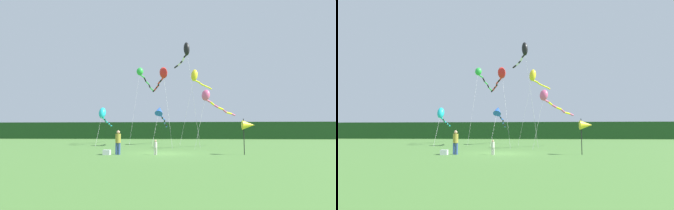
{
  "view_description": "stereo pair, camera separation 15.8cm",
  "coord_description": "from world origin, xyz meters",
  "views": [
    {
      "loc": [
        1.83,
        -20.39,
        1.66
      ],
      "look_at": [
        0.0,
        6.0,
        4.47
      ],
      "focal_mm": 27.49,
      "sensor_mm": 36.0,
      "label": 1
    },
    {
      "loc": [
        1.99,
        -20.38,
        1.66
      ],
      "look_at": [
        0.0,
        6.0,
        4.47
      ],
      "focal_mm": 27.49,
      "sensor_mm": 36.0,
      "label": 2
    }
  ],
  "objects": [
    {
      "name": "ground_plane",
      "position": [
        0.0,
        0.0,
        0.0
      ],
      "size": [
        120.0,
        120.0,
        0.0
      ],
      "primitive_type": "plane",
      "color": "#477533"
    },
    {
      "name": "distant_treeline",
      "position": [
        0.0,
        45.0,
        2.1
      ],
      "size": [
        108.0,
        3.28,
        4.19
      ],
      "primitive_type": "cube",
      "color": "#193D19",
      "rests_on": "ground"
    },
    {
      "name": "person_adult",
      "position": [
        -3.24,
        -1.31,
        1.0
      ],
      "size": [
        0.39,
        0.39,
        1.79
      ],
      "color": "#334C8C",
      "rests_on": "ground"
    },
    {
      "name": "person_child",
      "position": [
        -0.41,
        -1.39,
        0.62
      ],
      "size": [
        0.24,
        0.24,
        1.1
      ],
      "color": "silver",
      "rests_on": "ground"
    },
    {
      "name": "cooler_box",
      "position": [
        -3.99,
        -1.62,
        0.19
      ],
      "size": [
        0.52,
        0.39,
        0.37
      ],
      "primitive_type": "cube",
      "color": "silver",
      "rests_on": "ground"
    },
    {
      "name": "banner_flag_pole",
      "position": [
        6.49,
        -0.76,
        2.18
      ],
      "size": [
        0.9,
        0.7,
        2.68
      ],
      "color": "black",
      "rests_on": "ground"
    },
    {
      "name": "kite_blue",
      "position": [
        -1.7,
        14.66,
        4.4
      ],
      "size": [
        1.31,
        10.61,
        5.44
      ],
      "color": "#B2B2B2",
      "rests_on": "ground"
    },
    {
      "name": "kite_rainbow",
      "position": [
        4.4,
        7.01,
        5.21
      ],
      "size": [
        5.23,
        6.87,
        6.18
      ],
      "color": "#B2B2B2",
      "rests_on": "ground"
    },
    {
      "name": "kite_black",
      "position": [
        1.9,
        9.73,
        11.4
      ],
      "size": [
        3.0,
        5.46,
        12.47
      ],
      "color": "#B2B2B2",
      "rests_on": "ground"
    },
    {
      "name": "kite_yellow",
      "position": [
        3.16,
        14.17,
        9.24
      ],
      "size": [
        4.58,
        4.55,
        10.26
      ],
      "color": "#B2B2B2",
      "rests_on": "ground"
    },
    {
      "name": "kite_cyan",
      "position": [
        -9.04,
        12.66,
        4.02
      ],
      "size": [
        1.04,
        8.05,
        5.05
      ],
      "color": "#B2B2B2",
      "rests_on": "ground"
    },
    {
      "name": "kite_red",
      "position": [
        -0.96,
        10.59,
        8.76
      ],
      "size": [
        3.16,
        7.99,
        9.75
      ],
      "color": "#B2B2B2",
      "rests_on": "ground"
    },
    {
      "name": "kite_green",
      "position": [
        -4.79,
        17.27,
        10.4
      ],
      "size": [
        1.78,
        10.9,
        11.33
      ],
      "color": "#B2B2B2",
      "rests_on": "ground"
    }
  ]
}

